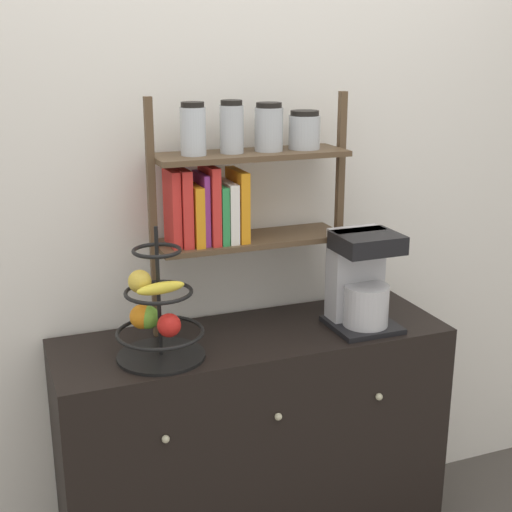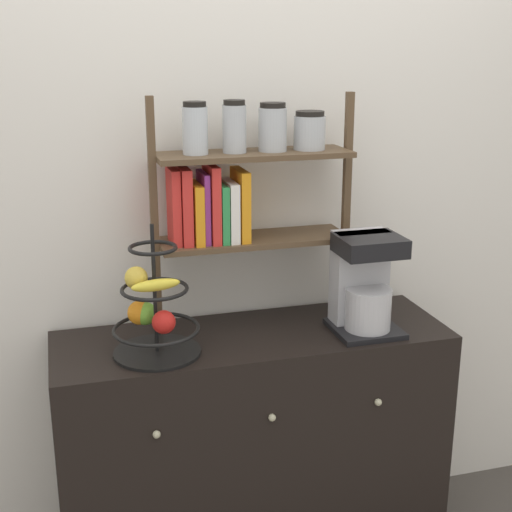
# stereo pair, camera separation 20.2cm
# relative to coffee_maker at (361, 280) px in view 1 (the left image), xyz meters

# --- Properties ---
(wall_back) EXTENTS (7.00, 0.05, 2.60)m
(wall_back) POSITION_rel_coffee_maker_xyz_m (-0.36, 0.31, 0.27)
(wall_back) COLOR silver
(wall_back) RESTS_ON ground_plane
(sideboard) EXTENTS (1.30, 0.44, 0.86)m
(sideboard) POSITION_rel_coffee_maker_xyz_m (-0.36, 0.06, -0.59)
(sideboard) COLOR black
(sideboard) RESTS_ON ground_plane
(coffee_maker) EXTENTS (0.22, 0.22, 0.33)m
(coffee_maker) POSITION_rel_coffee_maker_xyz_m (0.00, 0.00, 0.00)
(coffee_maker) COLOR black
(coffee_maker) RESTS_ON sideboard
(fruit_stand) EXTENTS (0.27, 0.27, 0.41)m
(fruit_stand) POSITION_rel_coffee_maker_xyz_m (-0.70, -0.00, -0.03)
(fruit_stand) COLOR black
(fruit_stand) RESTS_ON sideboard
(shelf_hutch) EXTENTS (0.68, 0.20, 0.77)m
(shelf_hutch) POSITION_rel_coffee_maker_xyz_m (-0.39, 0.17, 0.32)
(shelf_hutch) COLOR brown
(shelf_hutch) RESTS_ON sideboard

